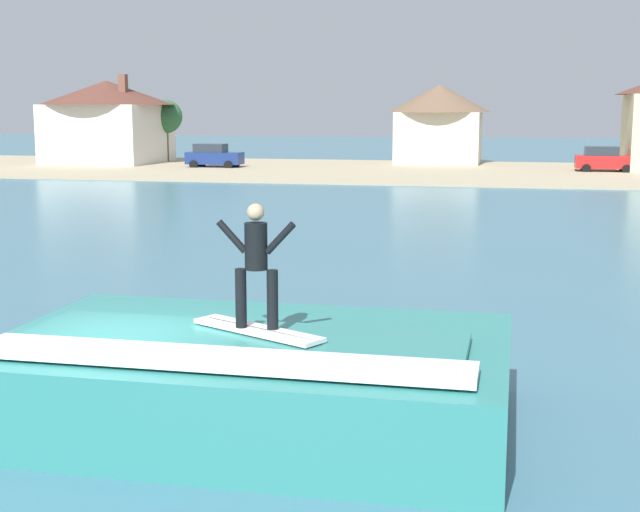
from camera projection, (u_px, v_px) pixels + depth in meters
ground_plane at (119, 433)px, 12.73m from camera, size 260.00×260.00×0.00m
wave_crest at (252, 379)px, 12.98m from camera, size 7.32×4.66×1.45m
surfboard at (257, 330)px, 12.58m from camera, size 2.14×1.40×0.06m
surfer at (256, 259)px, 12.41m from camera, size 1.14×0.32×1.77m
shoreline_bank at (440, 171)px, 64.00m from camera, size 120.00×23.91×0.10m
car_near_shore at (214, 156)px, 67.87m from camera, size 4.22×2.04×1.86m
car_far_shore at (604, 159)px, 63.34m from camera, size 4.17×2.19×1.86m
house_with_chimney at (108, 118)px, 72.82m from camera, size 10.86×10.86×7.17m
house_small_cottage at (439, 120)px, 72.14m from camera, size 8.26×8.26×6.41m
tree_tall_bare at (166, 117)px, 74.47m from camera, size 2.76×2.76×5.22m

